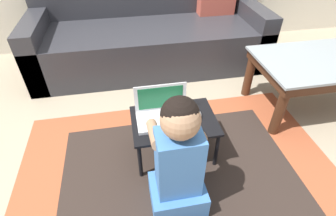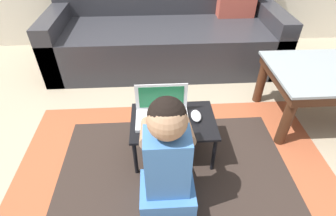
{
  "view_description": "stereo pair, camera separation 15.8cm",
  "coord_description": "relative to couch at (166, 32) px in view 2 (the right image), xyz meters",
  "views": [
    {
      "loc": [
        -0.2,
        -1.16,
        1.34
      ],
      "look_at": [
        0.03,
        0.05,
        0.34
      ],
      "focal_mm": 28.0,
      "sensor_mm": 36.0,
      "label": 1
    },
    {
      "loc": [
        -0.04,
        -1.18,
        1.34
      ],
      "look_at": [
        0.03,
        0.05,
        0.34
      ],
      "focal_mm": 28.0,
      "sensor_mm": 36.0,
      "label": 2
    }
  ],
  "objects": [
    {
      "name": "couch",
      "position": [
        0.0,
        0.0,
        0.0
      ],
      "size": [
        2.17,
        0.88,
        0.91
      ],
      "color": "#2D2D33",
      "rests_on": "ground_plane"
    },
    {
      "name": "computer_mouse",
      "position": [
        0.11,
        -1.29,
        -0.0
      ],
      "size": [
        0.06,
        0.11,
        0.03
      ],
      "color": "silver",
      "rests_on": "laptop_desk"
    },
    {
      "name": "laptop",
      "position": [
        -0.09,
        -1.28,
        0.02
      ],
      "size": [
        0.32,
        0.19,
        0.2
      ],
      "color": "silver",
      "rests_on": "laptop_desk"
    },
    {
      "name": "ground_plane",
      "position": [
        -0.09,
        -1.3,
        -0.3
      ],
      "size": [
        16.0,
        16.0,
        0.0
      ],
      "primitive_type": "plane",
      "color": "gray"
    },
    {
      "name": "person_seated",
      "position": [
        -0.08,
        -1.68,
        0.05
      ],
      "size": [
        0.29,
        0.36,
        0.72
      ],
      "color": "#3D70B2",
      "rests_on": "ground_plane"
    },
    {
      "name": "laptop_desk",
      "position": [
        -0.03,
        -1.31,
        -0.05
      ],
      "size": [
        0.52,
        0.36,
        0.28
      ],
      "color": "black",
      "rests_on": "ground_plane"
    },
    {
      "name": "area_rug",
      "position": [
        -0.03,
        -1.49,
        -0.3
      ],
      "size": [
        1.97,
        1.38,
        0.01
      ],
      "color": "#9E4C2D",
      "rests_on": "ground_plane"
    }
  ]
}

